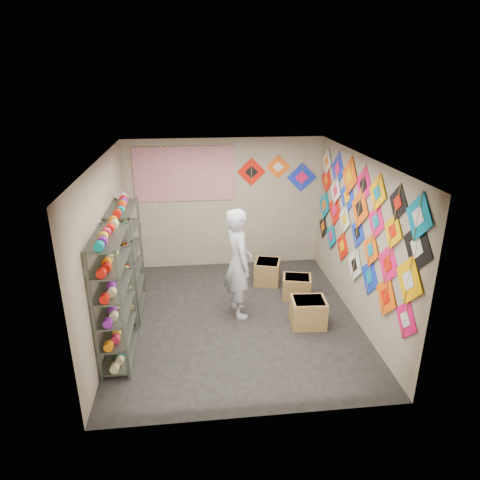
{
  "coord_description": "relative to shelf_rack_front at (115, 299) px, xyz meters",
  "views": [
    {
      "loc": [
        -0.64,
        -6.24,
        3.86
      ],
      "look_at": [
        0.1,
        0.3,
        1.3
      ],
      "focal_mm": 32.0,
      "sensor_mm": 36.0,
      "label": 1
    }
  ],
  "objects": [
    {
      "name": "carton_a",
      "position": [
        2.93,
        0.52,
        -0.72
      ],
      "size": [
        0.59,
        0.5,
        0.46
      ],
      "primitive_type": "cube",
      "rotation": [
        0.0,
        0.0,
        -0.07
      ],
      "color": "olive",
      "rests_on": "ground"
    },
    {
      "name": "kite_wall_display",
      "position": [
        3.76,
        0.82,
        0.71
      ],
      "size": [
        0.06,
        4.27,
        2.0
      ],
      "color": "#E60F5A",
      "rests_on": "room_walls"
    },
    {
      "name": "carton_b",
      "position": [
        2.96,
        1.45,
        -0.74
      ],
      "size": [
        0.59,
        0.52,
        0.42
      ],
      "primitive_type": "cube",
      "rotation": [
        0.0,
        0.0,
        -0.23
      ],
      "color": "olive",
      "rests_on": "ground"
    },
    {
      "name": "string_spools",
      "position": [
        -0.0,
        0.65,
        0.1
      ],
      "size": [
        0.12,
        2.36,
        0.12
      ],
      "color": "#DE1F49",
      "rests_on": "ground"
    },
    {
      "name": "shelf_rack_front",
      "position": [
        0.0,
        0.0,
        0.0
      ],
      "size": [
        0.4,
        1.1,
        1.9
      ],
      "primitive_type": "cube",
      "color": "#4C5147",
      "rests_on": "ground"
    },
    {
      "name": "poster",
      "position": [
        0.98,
        3.08,
        1.05
      ],
      "size": [
        2.0,
        0.01,
        1.1
      ],
      "primitive_type": "cube",
      "color": "purple",
      "rests_on": "room_walls"
    },
    {
      "name": "room_walls",
      "position": [
        1.78,
        0.85,
        0.69
      ],
      "size": [
        4.5,
        4.5,
        4.5
      ],
      "color": "tan",
      "rests_on": "ground"
    },
    {
      "name": "shopkeeper",
      "position": [
        1.84,
        1.02,
        -0.01
      ],
      "size": [
        0.85,
        0.71,
        1.88
      ],
      "primitive_type": "imported",
      "rotation": [
        0.0,
        0.0,
        1.76
      ],
      "color": "silver",
      "rests_on": "ground"
    },
    {
      "name": "back_wall_kites",
      "position": [
        2.88,
        3.09,
        1.03
      ],
      "size": [
        1.66,
        0.02,
        0.79
      ],
      "color": "red",
      "rests_on": "room_walls"
    },
    {
      "name": "carton_c",
      "position": [
        2.53,
        2.12,
        -0.72
      ],
      "size": [
        0.6,
        0.63,
        0.45
      ],
      "primitive_type": "cube",
      "rotation": [
        0.0,
        0.0,
        -0.28
      ],
      "color": "olive",
      "rests_on": "ground"
    },
    {
      "name": "ground",
      "position": [
        1.78,
        0.85,
        -0.95
      ],
      "size": [
        4.5,
        4.5,
        0.0
      ],
      "primitive_type": "plane",
      "color": "black"
    },
    {
      "name": "shelf_rack_back",
      "position": [
        0.0,
        1.3,
        0.0
      ],
      "size": [
        0.4,
        1.1,
        1.9
      ],
      "primitive_type": "cube",
      "color": "#4C5147",
      "rests_on": "ground"
    }
  ]
}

